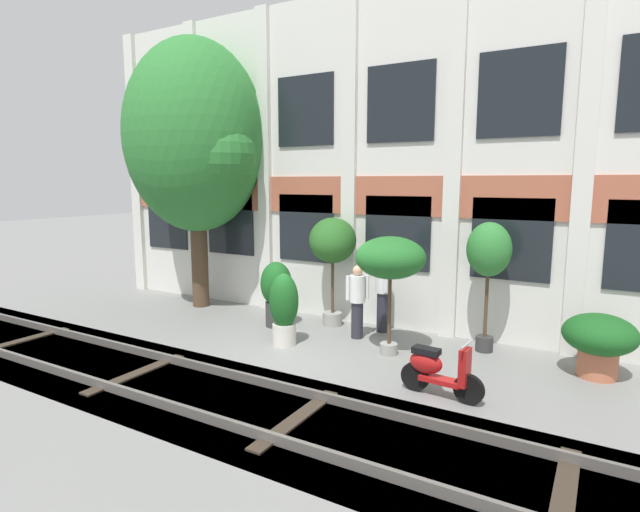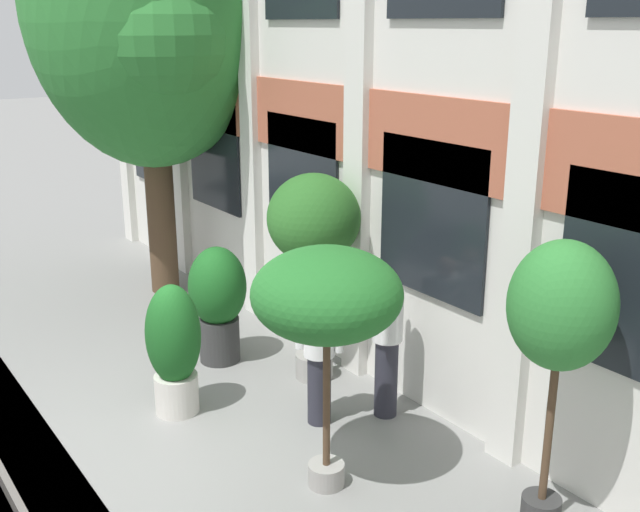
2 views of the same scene
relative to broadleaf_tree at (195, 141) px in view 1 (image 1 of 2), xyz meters
The scene contains 13 objects.
ground_plane 6.48m from the broadleaf_tree, 25.65° to the right, with size 80.00×80.00×0.00m, color gray.
apartment_facade 4.37m from the broadleaf_tree, 13.33° to the left, with size 15.25×0.64×7.78m.
rail_tracks 7.59m from the broadleaf_tree, 45.62° to the right, with size 22.89×2.80×0.43m.
broadleaf_tree is the anchor object (origin of this frame).
potted_plant_low_pan 6.63m from the broadleaf_tree, ahead, with size 1.37×1.37×2.37m.
potted_plant_fluted_column 4.70m from the broadleaf_tree, 10.57° to the right, with size 0.75×0.75×1.55m.
potted_plant_glazed_jar 5.56m from the broadleaf_tree, 22.39° to the right, with size 0.62×0.62×1.53m.
potted_plant_terracotta_small 4.79m from the broadleaf_tree, ahead, with size 1.11×1.11×2.59m.
potted_plant_ribbed_drum 10.39m from the broadleaf_tree, ahead, with size 1.23×1.23×1.13m.
potted_plant_tall_urn 8.03m from the broadleaf_tree, ahead, with size 0.87×0.87×2.64m.
scooter_near_curb 8.85m from the broadleaf_tree, 18.48° to the right, with size 1.38×0.50×0.98m.
resident_by_doorway 6.20m from the broadleaf_tree, ahead, with size 0.41×0.39×1.62m.
resident_watching_tracks 6.40m from the broadleaf_tree, ahead, with size 0.38×0.42×1.72m.
Camera 1 is at (5.44, -8.01, 3.43)m, focal length 28.00 mm.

